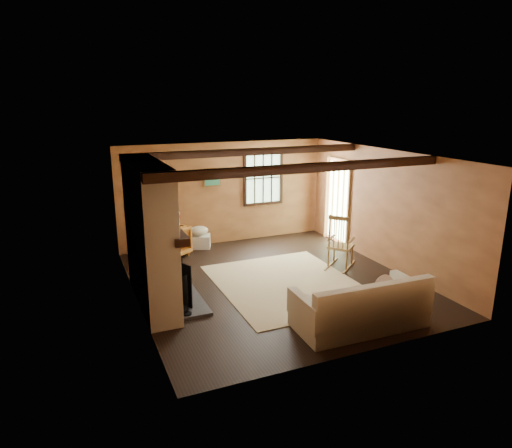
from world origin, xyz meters
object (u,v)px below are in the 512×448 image
rocking_chair (340,245)px  sofa (362,309)px  fireplace (151,240)px  armchair (168,241)px  laundry_basket (199,241)px

rocking_chair → sofa: rocking_chair is taller
fireplace → armchair: fireplace is taller
fireplace → laundry_basket: size_ratio=4.80×
fireplace → rocking_chair: fireplace is taller
fireplace → sofa: (2.71, -2.13, -0.81)m
sofa → armchair: (-1.99, 4.34, 0.06)m
fireplace → sofa: bearing=-38.2°
laundry_basket → armchair: (-0.81, -0.35, 0.20)m
sofa → armchair: sofa is taller
laundry_basket → armchair: 0.90m
rocking_chair → sofa: 2.58m
fireplace → laundry_basket: (1.52, 2.55, -0.95)m
sofa → armchair: bearing=116.1°
rocking_chair → fireplace: bearing=52.9°
laundry_basket → armchair: size_ratio=0.65×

